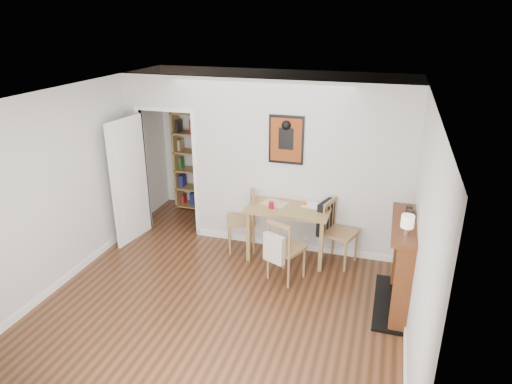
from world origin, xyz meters
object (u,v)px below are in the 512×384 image
(fireplace, at_px, (403,263))
(mantel_lamp, at_px, (407,222))
(chair_right, at_px, (339,232))
(chair_left, at_px, (241,221))
(chair_front, at_px, (286,249))
(red_glass, at_px, (271,205))
(ceramic_jar_a, at_px, (410,214))
(dining_table, at_px, (289,212))
(notebook, at_px, (315,205))
(ceramic_jar_b, at_px, (409,210))
(bookshelf, at_px, (196,162))
(orange_fruit, at_px, (304,203))

(fireplace, distance_m, mantel_lamp, 0.76)
(chair_right, relative_size, mantel_lamp, 4.25)
(chair_left, bearing_deg, chair_front, -36.96)
(red_glass, xyz_separation_m, ceramic_jar_a, (1.88, -0.56, 0.34))
(dining_table, distance_m, notebook, 0.38)
(red_glass, distance_m, ceramic_jar_b, 1.94)
(chair_left, height_order, bookshelf, bookshelf)
(orange_fruit, xyz_separation_m, ceramic_jar_a, (1.44, -0.80, 0.36))
(bookshelf, bearing_deg, chair_right, -24.64)
(bookshelf, xyz_separation_m, notebook, (2.42, -1.19, -0.09))
(fireplace, xyz_separation_m, notebook, (-1.28, 0.95, 0.21))
(dining_table, distance_m, orange_fruit, 0.25)
(red_glass, distance_m, notebook, 0.65)
(chair_front, height_order, ceramic_jar_b, ceramic_jar_b)
(fireplace, height_order, ceramic_jar_b, ceramic_jar_b)
(chair_front, relative_size, notebook, 2.77)
(bookshelf, bearing_deg, orange_fruit, -28.26)
(chair_right, xyz_separation_m, notebook, (-0.39, 0.10, 0.33))
(dining_table, height_order, chair_right, chair_right)
(bookshelf, relative_size, notebook, 5.60)
(fireplace, relative_size, ceramic_jar_b, 12.18)
(chair_front, bearing_deg, chair_right, 46.18)
(bookshelf, bearing_deg, red_glass, -38.45)
(bookshelf, distance_m, orange_fruit, 2.58)
(notebook, bearing_deg, bookshelf, 153.76)
(fireplace, xyz_separation_m, ceramic_jar_a, (0.01, 0.13, 0.60))
(bookshelf, bearing_deg, chair_front, -41.82)
(dining_table, relative_size, chair_front, 1.31)
(orange_fruit, bearing_deg, red_glass, -151.68)
(chair_front, height_order, bookshelf, bookshelf)
(dining_table, bearing_deg, chair_left, 180.00)
(chair_front, relative_size, orange_fruit, 12.87)
(ceramic_jar_b, bearing_deg, fireplace, -89.87)
(notebook, bearing_deg, chair_right, -13.81)
(bookshelf, relative_size, mantel_lamp, 8.21)
(chair_left, relative_size, notebook, 2.85)
(chair_right, bearing_deg, fireplace, -43.95)
(orange_fruit, bearing_deg, dining_table, -159.82)
(chair_front, bearing_deg, chair_left, 143.04)
(fireplace, xyz_separation_m, mantel_lamp, (-0.03, -0.32, 0.68))
(chair_left, relative_size, orange_fruit, 13.23)
(bookshelf, relative_size, orange_fruit, 25.99)
(dining_table, height_order, bookshelf, bookshelf)
(bookshelf, bearing_deg, ceramic_jar_b, -26.94)
(mantel_lamp, bearing_deg, orange_fruit, 138.31)
(fireplace, distance_m, notebook, 1.61)
(fireplace, bearing_deg, mantel_lamp, -95.94)
(dining_table, xyz_separation_m, chair_right, (0.74, 0.01, -0.23))
(chair_front, distance_m, ceramic_jar_a, 1.71)
(dining_table, height_order, chair_front, chair_front)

